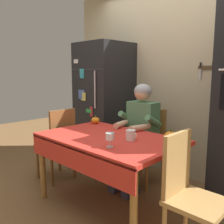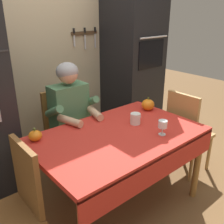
{
  "view_description": "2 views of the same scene",
  "coord_description": "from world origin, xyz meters",
  "px_view_note": "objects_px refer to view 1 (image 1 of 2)",
  "views": [
    {
      "loc": [
        1.7,
        -1.62,
        1.37
      ],
      "look_at": [
        -0.12,
        0.27,
        0.96
      ],
      "focal_mm": 39.77,
      "sensor_mm": 36.0,
      "label": 1
    },
    {
      "loc": [
        -1.28,
        -1.31,
        1.7
      ],
      "look_at": [
        0.04,
        0.22,
        0.88
      ],
      "focal_mm": 41.03,
      "sensor_mm": 36.0,
      "label": 2
    }
  ],
  "objects_px": {
    "seated_person": "(139,127)",
    "pumpkin_medium": "(95,120)",
    "dining_table": "(108,145)",
    "chair_right_side": "(188,189)",
    "chair_left_side": "(59,141)",
    "chair_behind_person": "(148,142)",
    "pumpkin_large": "(171,138)",
    "refrigerator": "(104,105)",
    "wine_glass": "(110,137)",
    "coffee_mug": "(131,135)"
  },
  "relations": [
    {
      "from": "seated_person",
      "to": "pumpkin_medium",
      "type": "bearing_deg",
      "value": -153.74
    },
    {
      "from": "dining_table",
      "to": "chair_right_side",
      "type": "bearing_deg",
      "value": -2.86
    },
    {
      "from": "chair_right_side",
      "to": "chair_left_side",
      "type": "xyz_separation_m",
      "value": [
        -1.8,
        0.07,
        0.0
      ]
    },
    {
      "from": "chair_behind_person",
      "to": "pumpkin_medium",
      "type": "height_order",
      "value": "chair_behind_person"
    },
    {
      "from": "chair_behind_person",
      "to": "pumpkin_large",
      "type": "distance_m",
      "value": 0.91
    },
    {
      "from": "pumpkin_large",
      "to": "pumpkin_medium",
      "type": "bearing_deg",
      "value": 173.42
    },
    {
      "from": "dining_table",
      "to": "chair_left_side",
      "type": "bearing_deg",
      "value": 178.67
    },
    {
      "from": "refrigerator",
      "to": "wine_glass",
      "type": "distance_m",
      "value": 1.64
    },
    {
      "from": "seated_person",
      "to": "refrigerator",
      "type": "bearing_deg",
      "value": 162.39
    },
    {
      "from": "pumpkin_medium",
      "to": "coffee_mug",
      "type": "bearing_deg",
      "value": -19.41
    },
    {
      "from": "chair_right_side",
      "to": "pumpkin_large",
      "type": "xyz_separation_m",
      "value": [
        -0.32,
        0.27,
        0.29
      ]
    },
    {
      "from": "chair_left_side",
      "to": "pumpkin_medium",
      "type": "bearing_deg",
      "value": 45.66
    },
    {
      "from": "chair_right_side",
      "to": "seated_person",
      "type": "bearing_deg",
      "value": 146.25
    },
    {
      "from": "seated_person",
      "to": "wine_glass",
      "type": "xyz_separation_m",
      "value": [
        0.33,
        -0.83,
        0.09
      ]
    },
    {
      "from": "chair_behind_person",
      "to": "pumpkin_large",
      "type": "height_order",
      "value": "chair_behind_person"
    },
    {
      "from": "coffee_mug",
      "to": "pumpkin_medium",
      "type": "distance_m",
      "value": 0.87
    },
    {
      "from": "pumpkin_medium",
      "to": "chair_right_side",
      "type": "bearing_deg",
      "value": -15.18
    },
    {
      "from": "refrigerator",
      "to": "wine_glass",
      "type": "relative_size",
      "value": 14.19
    },
    {
      "from": "dining_table",
      "to": "chair_left_side",
      "type": "relative_size",
      "value": 1.51
    },
    {
      "from": "wine_glass",
      "to": "pumpkin_large",
      "type": "bearing_deg",
      "value": 54.18
    },
    {
      "from": "seated_person",
      "to": "pumpkin_medium",
      "type": "distance_m",
      "value": 0.56
    },
    {
      "from": "chair_left_side",
      "to": "pumpkin_large",
      "type": "xyz_separation_m",
      "value": [
        1.48,
        0.2,
        0.29
      ]
    },
    {
      "from": "pumpkin_medium",
      "to": "dining_table",
      "type": "bearing_deg",
      "value": -31.76
    },
    {
      "from": "wine_glass",
      "to": "pumpkin_large",
      "type": "xyz_separation_m",
      "value": [
        0.32,
        0.45,
        -0.03
      ]
    },
    {
      "from": "wine_glass",
      "to": "pumpkin_large",
      "type": "relative_size",
      "value": 0.93
    },
    {
      "from": "coffee_mug",
      "to": "pumpkin_large",
      "type": "relative_size",
      "value": 0.86
    },
    {
      "from": "chair_behind_person",
      "to": "chair_left_side",
      "type": "xyz_separation_m",
      "value": [
        -0.83,
        -0.77,
        0.0
      ]
    },
    {
      "from": "chair_behind_person",
      "to": "pumpkin_medium",
      "type": "relative_size",
      "value": 8.77
    },
    {
      "from": "pumpkin_large",
      "to": "dining_table",
      "type": "bearing_deg",
      "value": -159.11
    },
    {
      "from": "pumpkin_large",
      "to": "refrigerator",
      "type": "bearing_deg",
      "value": 156.65
    },
    {
      "from": "coffee_mug",
      "to": "pumpkin_large",
      "type": "distance_m",
      "value": 0.37
    },
    {
      "from": "coffee_mug",
      "to": "pumpkin_large",
      "type": "xyz_separation_m",
      "value": [
        0.34,
        0.16,
        0.01
      ]
    },
    {
      "from": "chair_left_side",
      "to": "wine_glass",
      "type": "relative_size",
      "value": 7.33
    },
    {
      "from": "seated_person",
      "to": "coffee_mug",
      "type": "distance_m",
      "value": 0.62
    },
    {
      "from": "chair_behind_person",
      "to": "seated_person",
      "type": "relative_size",
      "value": 0.75
    },
    {
      "from": "coffee_mug",
      "to": "wine_glass",
      "type": "distance_m",
      "value": 0.3
    },
    {
      "from": "refrigerator",
      "to": "pumpkin_medium",
      "type": "distance_m",
      "value": 0.66
    },
    {
      "from": "wine_glass",
      "to": "pumpkin_large",
      "type": "distance_m",
      "value": 0.56
    },
    {
      "from": "refrigerator",
      "to": "pumpkin_medium",
      "type": "height_order",
      "value": "refrigerator"
    },
    {
      "from": "refrigerator",
      "to": "coffee_mug",
      "type": "distance_m",
      "value": 1.45
    },
    {
      "from": "seated_person",
      "to": "coffee_mug",
      "type": "bearing_deg",
      "value": -59.61
    },
    {
      "from": "chair_left_side",
      "to": "wine_glass",
      "type": "distance_m",
      "value": 1.23
    },
    {
      "from": "coffee_mug",
      "to": "pumpkin_medium",
      "type": "bearing_deg",
      "value": 160.59
    },
    {
      "from": "seated_person",
      "to": "chair_left_side",
      "type": "bearing_deg",
      "value": -144.94
    },
    {
      "from": "dining_table",
      "to": "chair_right_side",
      "type": "relative_size",
      "value": 1.51
    },
    {
      "from": "refrigerator",
      "to": "seated_person",
      "type": "height_order",
      "value": "refrigerator"
    },
    {
      "from": "chair_left_side",
      "to": "wine_glass",
      "type": "height_order",
      "value": "chair_left_side"
    },
    {
      "from": "refrigerator",
      "to": "coffee_mug",
      "type": "height_order",
      "value": "refrigerator"
    },
    {
      "from": "seated_person",
      "to": "coffee_mug",
      "type": "xyz_separation_m",
      "value": [
        0.31,
        -0.54,
        0.05
      ]
    },
    {
      "from": "dining_table",
      "to": "coffee_mug",
      "type": "distance_m",
      "value": 0.29
    }
  ]
}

